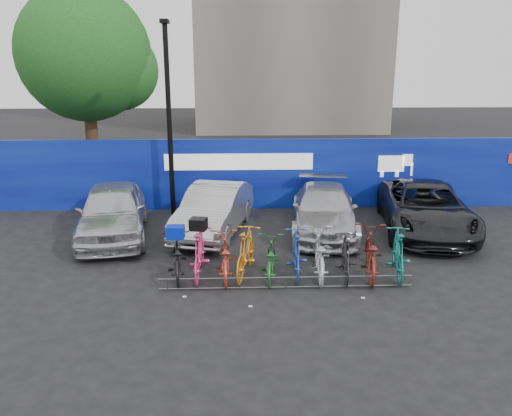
{
  "coord_description": "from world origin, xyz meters",
  "views": [
    {
      "loc": [
        -1.03,
        -10.67,
        4.73
      ],
      "look_at": [
        -0.56,
        2.0,
        1.13
      ],
      "focal_mm": 35.0,
      "sensor_mm": 36.0,
      "label": 1
    }
  ],
  "objects_px": {
    "bike_8": "(370,253)",
    "bike_1": "(199,253)",
    "bike_6": "(319,254)",
    "car_2": "(324,210)",
    "bike_5": "(296,253)",
    "bike_3": "(246,252)",
    "bike_2": "(225,257)",
    "bike_4": "(270,259)",
    "car_3": "(425,208)",
    "car_1": "(214,210)",
    "car_0": "(112,211)",
    "tree": "(91,58)",
    "bike_rack": "(286,282)",
    "bike_0": "(177,257)",
    "bike_9": "(398,253)",
    "bike_7": "(346,256)",
    "lamppost": "(169,115)"
  },
  "relations": [
    {
      "from": "tree",
      "to": "lamppost",
      "type": "xyz_separation_m",
      "value": [
        3.57,
        -4.66,
        -1.8
      ]
    },
    {
      "from": "bike_6",
      "to": "bike_4",
      "type": "bearing_deg",
      "value": 8.76
    },
    {
      "from": "bike_0",
      "to": "bike_1",
      "type": "height_order",
      "value": "bike_1"
    },
    {
      "from": "bike_1",
      "to": "bike_3",
      "type": "relative_size",
      "value": 1.01
    },
    {
      "from": "car_1",
      "to": "bike_5",
      "type": "distance_m",
      "value": 3.79
    },
    {
      "from": "car_2",
      "to": "bike_4",
      "type": "bearing_deg",
      "value": -111.11
    },
    {
      "from": "bike_rack",
      "to": "bike_0",
      "type": "distance_m",
      "value": 2.62
    },
    {
      "from": "bike_3",
      "to": "tree",
      "type": "bearing_deg",
      "value": -46.07
    },
    {
      "from": "bike_6",
      "to": "car_2",
      "type": "bearing_deg",
      "value": -96.72
    },
    {
      "from": "bike_8",
      "to": "bike_1",
      "type": "bearing_deg",
      "value": 9.77
    },
    {
      "from": "bike_8",
      "to": "bike_9",
      "type": "xyz_separation_m",
      "value": [
        0.64,
        -0.05,
        0.01
      ]
    },
    {
      "from": "car_1",
      "to": "bike_0",
      "type": "distance_m",
      "value": 3.29
    },
    {
      "from": "car_1",
      "to": "bike_6",
      "type": "bearing_deg",
      "value": -37.96
    },
    {
      "from": "car_1",
      "to": "car_2",
      "type": "xyz_separation_m",
      "value": [
        3.24,
        0.02,
        -0.04
      ]
    },
    {
      "from": "bike_5",
      "to": "bike_6",
      "type": "distance_m",
      "value": 0.52
    },
    {
      "from": "bike_5",
      "to": "bike_8",
      "type": "distance_m",
      "value": 1.73
    },
    {
      "from": "lamppost",
      "to": "bike_3",
      "type": "distance_m",
      "value": 6.29
    },
    {
      "from": "car_2",
      "to": "car_1",
      "type": "bearing_deg",
      "value": -172.07
    },
    {
      "from": "bike_6",
      "to": "bike_5",
      "type": "bearing_deg",
      "value": 0.01
    },
    {
      "from": "bike_8",
      "to": "car_1",
      "type": "bearing_deg",
      "value": -29.91
    },
    {
      "from": "bike_8",
      "to": "bike_rack",
      "type": "bearing_deg",
      "value": 30.14
    },
    {
      "from": "car_1",
      "to": "car_0",
      "type": "bearing_deg",
      "value": -161.19
    },
    {
      "from": "bike_rack",
      "to": "bike_7",
      "type": "relative_size",
      "value": 3.3
    },
    {
      "from": "bike_0",
      "to": "bike_2",
      "type": "relative_size",
      "value": 0.97
    },
    {
      "from": "bike_0",
      "to": "bike_8",
      "type": "distance_m",
      "value": 4.52
    },
    {
      "from": "bike_0",
      "to": "bike_4",
      "type": "xyz_separation_m",
      "value": [
        2.17,
        -0.11,
        -0.02
      ]
    },
    {
      "from": "bike_2",
      "to": "bike_4",
      "type": "distance_m",
      "value": 1.06
    },
    {
      "from": "car_1",
      "to": "bike_7",
      "type": "height_order",
      "value": "car_1"
    },
    {
      "from": "tree",
      "to": "bike_6",
      "type": "height_order",
      "value": "tree"
    },
    {
      "from": "bike_3",
      "to": "car_2",
      "type": "bearing_deg",
      "value": -113.71
    },
    {
      "from": "bike_9",
      "to": "car_1",
      "type": "bearing_deg",
      "value": -25.77
    },
    {
      "from": "bike_0",
      "to": "bike_6",
      "type": "distance_m",
      "value": 3.31
    },
    {
      "from": "tree",
      "to": "bike_0",
      "type": "height_order",
      "value": "tree"
    },
    {
      "from": "car_2",
      "to": "bike_1",
      "type": "bearing_deg",
      "value": -129.53
    },
    {
      "from": "bike_5",
      "to": "bike_8",
      "type": "bearing_deg",
      "value": -179.95
    },
    {
      "from": "bike_3",
      "to": "bike_5",
      "type": "relative_size",
      "value": 1.06
    },
    {
      "from": "bike_2",
      "to": "bike_7",
      "type": "distance_m",
      "value": 2.81
    },
    {
      "from": "lamppost",
      "to": "bike_5",
      "type": "distance_m",
      "value": 6.84
    },
    {
      "from": "bike_5",
      "to": "car_3",
      "type": "bearing_deg",
      "value": -140.17
    },
    {
      "from": "bike_3",
      "to": "bike_8",
      "type": "relative_size",
      "value": 0.91
    },
    {
      "from": "lamppost",
      "to": "bike_5",
      "type": "height_order",
      "value": "lamppost"
    },
    {
      "from": "car_2",
      "to": "bike_8",
      "type": "bearing_deg",
      "value": -73.32
    },
    {
      "from": "bike_rack",
      "to": "bike_5",
      "type": "bearing_deg",
      "value": 68.58
    },
    {
      "from": "tree",
      "to": "bike_rack",
      "type": "xyz_separation_m",
      "value": [
        6.77,
        -10.66,
        -4.91
      ]
    },
    {
      "from": "bike_8",
      "to": "car_2",
      "type": "bearing_deg",
      "value": -69.75
    },
    {
      "from": "bike_2",
      "to": "bike_rack",
      "type": "bearing_deg",
      "value": 148.5
    },
    {
      "from": "car_3",
      "to": "bike_2",
      "type": "height_order",
      "value": "car_3"
    },
    {
      "from": "lamppost",
      "to": "bike_7",
      "type": "xyz_separation_m",
      "value": [
        4.64,
        -5.38,
        -2.76
      ]
    },
    {
      "from": "bike_rack",
      "to": "bike_0",
      "type": "height_order",
      "value": "bike_0"
    },
    {
      "from": "bike_2",
      "to": "bike_4",
      "type": "relative_size",
      "value": 1.08
    }
  ]
}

